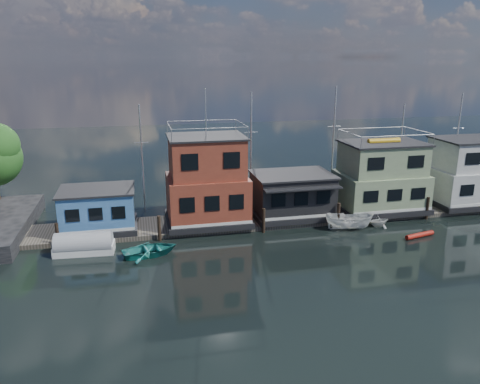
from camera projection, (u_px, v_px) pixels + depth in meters
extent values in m
plane|color=black|center=(352.00, 273.00, 33.25)|extent=(160.00, 160.00, 0.00)
cube|color=#595147|center=(296.00, 217.00, 44.45)|extent=(48.00, 5.00, 0.40)
cube|color=black|center=(100.00, 227.00, 40.59)|extent=(6.40, 4.90, 0.50)
cube|color=#467CBF|center=(98.00, 207.00, 40.10)|extent=(6.00, 4.50, 3.00)
cube|color=black|center=(96.00, 190.00, 39.66)|extent=(6.30, 4.80, 0.16)
cube|color=black|center=(208.00, 219.00, 42.56)|extent=(7.40, 5.90, 0.50)
cube|color=brown|center=(207.00, 196.00, 41.97)|extent=(7.00, 5.50, 3.74)
cube|color=brown|center=(207.00, 157.00, 40.97)|extent=(6.30, 4.95, 3.46)
cube|color=black|center=(206.00, 137.00, 40.47)|extent=(6.65, 5.23, 0.16)
cylinder|color=silver|center=(206.00, 113.00, 39.89)|extent=(0.08, 0.08, 4.00)
cube|color=black|center=(291.00, 213.00, 44.22)|extent=(7.40, 5.40, 0.50)
cube|color=black|center=(292.00, 193.00, 43.68)|extent=(7.00, 5.00, 3.40)
cube|color=black|center=(293.00, 174.00, 43.19)|extent=(7.30, 5.30, 0.16)
cube|color=black|center=(303.00, 189.00, 40.72)|extent=(7.00, 1.20, 0.12)
cube|color=black|center=(378.00, 206.00, 46.09)|extent=(8.40, 5.90, 0.50)
cube|color=#8BA075|center=(380.00, 189.00, 45.59)|extent=(8.00, 5.50, 3.12)
cube|color=#8BA075|center=(382.00, 159.00, 44.75)|extent=(7.20, 4.95, 2.88)
cube|color=black|center=(384.00, 143.00, 44.33)|extent=(7.60, 5.23, 0.16)
cylinder|color=gold|center=(384.00, 141.00, 44.28)|extent=(3.20, 0.56, 0.56)
cube|color=black|center=(467.00, 200.00, 48.16)|extent=(8.40, 5.90, 0.50)
cube|color=silver|center=(469.00, 183.00, 47.66)|extent=(8.00, 5.50, 3.12)
cube|color=silver|center=(473.00, 154.00, 46.83)|extent=(7.20, 4.95, 2.88)
cube|color=black|center=(476.00, 139.00, 46.41)|extent=(7.60, 5.23, 0.16)
cylinder|color=#2D2116|center=(58.00, 236.00, 37.22)|extent=(0.28, 0.28, 2.20)
cylinder|color=#2D2116|center=(159.00, 228.00, 38.88)|extent=(0.28, 0.28, 2.20)
cylinder|color=#2D2116|center=(264.00, 221.00, 40.74)|extent=(0.28, 0.28, 2.20)
cylinder|color=#2D2116|center=(338.00, 215.00, 42.20)|extent=(0.28, 0.28, 2.20)
cylinder|color=#2D2116|center=(427.00, 208.00, 44.06)|extent=(0.28, 0.28, 2.20)
cylinder|color=silver|center=(142.00, 159.00, 45.77)|extent=(0.16, 0.16, 10.50)
cylinder|color=silver|center=(141.00, 143.00, 45.33)|extent=(1.40, 0.06, 0.06)
cylinder|color=silver|center=(251.00, 149.00, 47.91)|extent=(0.16, 0.16, 11.50)
cylinder|color=silver|center=(251.00, 132.00, 47.44)|extent=(1.40, 0.06, 0.06)
cylinder|color=silver|center=(333.00, 143.00, 49.71)|extent=(0.16, 0.16, 12.00)
cylinder|color=silver|center=(334.00, 126.00, 49.21)|extent=(1.40, 0.06, 0.06)
cylinder|color=silver|center=(400.00, 149.00, 51.65)|extent=(0.16, 0.16, 10.00)
cylinder|color=silver|center=(402.00, 136.00, 51.23)|extent=(1.40, 0.06, 0.06)
cylinder|color=silver|center=(456.00, 143.00, 52.96)|extent=(0.16, 0.16, 11.00)
cylinder|color=silver|center=(458.00, 128.00, 52.51)|extent=(1.40, 0.06, 0.06)
imported|color=white|center=(349.00, 221.00, 41.45)|extent=(4.44, 2.81, 1.61)
imported|color=silver|center=(379.00, 221.00, 42.38)|extent=(2.33, 2.09, 1.10)
imported|color=teal|center=(150.00, 250.00, 36.24)|extent=(4.77, 3.82, 0.88)
cube|color=white|center=(84.00, 248.00, 36.63)|extent=(4.65, 2.01, 0.76)
cylinder|color=#A8A9AD|center=(84.00, 243.00, 36.51)|extent=(4.44, 2.11, 1.84)
cylinder|color=#A81D12|center=(420.00, 235.00, 39.84)|extent=(2.94, 1.08, 0.43)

